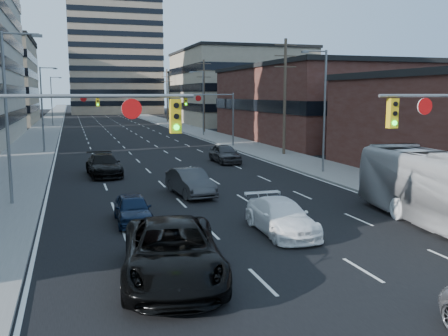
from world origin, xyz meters
TOP-DOWN VIEW (x-y plane):
  - road_surface at (0.00, 130.00)m, footprint 18.00×300.00m
  - sidewalk_left at (-11.50, 130.00)m, footprint 5.00×300.00m
  - sidewalk_right at (11.50, 130.00)m, footprint 5.00×300.00m
  - storefront_right_mid at (24.00, 50.00)m, footprint 20.00×30.00m
  - office_right_far at (25.00, 88.00)m, footprint 22.00×28.00m
  - apartment_tower at (6.00, 150.00)m, footprint 26.00×26.00m
  - bg_block_right at (32.00, 130.00)m, footprint 22.00×22.00m
  - signal_near_left at (-7.45, 8.00)m, footprint 6.59×0.33m
  - signal_far_left at (-7.68, 45.00)m, footprint 6.09×0.33m
  - signal_far_right at (7.68, 45.00)m, footprint 6.09×0.33m
  - utility_pole_block at (12.20, 36.00)m, footprint 2.20×0.28m
  - utility_pole_midblock at (12.20, 66.00)m, footprint 2.20×0.28m
  - utility_pole_distant at (12.20, 96.00)m, footprint 2.20×0.28m
  - streetlight_left_near at (-10.34, 20.00)m, footprint 2.03×0.22m
  - streetlight_left_mid at (-10.34, 55.00)m, footprint 2.03×0.22m
  - streetlight_left_far at (-10.34, 90.00)m, footprint 2.03×0.22m
  - streetlight_right_near at (10.34, 25.00)m, footprint 2.03×0.22m
  - streetlight_right_far at (10.34, 60.00)m, footprint 2.03×0.22m
  - black_pickup at (-4.45, 7.07)m, footprint 3.93×6.96m
  - white_van at (1.01, 11.01)m, footprint 2.06×4.93m
  - sedan_blue at (-4.80, 14.55)m, footprint 1.62×3.91m
  - sedan_grey_center at (-0.84, 19.93)m, footprint 2.16×4.85m
  - sedan_black_far at (-5.20, 28.61)m, footprint 2.54×5.55m
  - sedan_grey_right at (5.20, 32.64)m, footprint 1.93×4.67m

SIDE VIEW (x-z plane):
  - road_surface at x=0.00m, z-range 0.00..0.02m
  - sidewalk_left at x=-11.50m, z-range 0.00..0.15m
  - sidewalk_right at x=11.50m, z-range 0.00..0.15m
  - sedan_blue at x=-4.80m, z-range 0.00..1.33m
  - white_van at x=1.01m, z-range 0.00..1.42m
  - sedan_grey_center at x=-0.84m, z-range 0.00..1.55m
  - sedan_black_far at x=-5.20m, z-range 0.00..1.57m
  - sedan_grey_right at x=5.20m, z-range 0.00..1.58m
  - black_pickup at x=-4.45m, z-range 0.00..1.83m
  - signal_far_left at x=-7.68m, z-range 1.30..7.30m
  - signal_far_right at x=7.68m, z-range 1.30..7.30m
  - signal_near_left at x=-7.45m, z-range 1.33..7.33m
  - storefront_right_mid at x=24.00m, z-range 0.00..9.00m
  - streetlight_left_near at x=-10.34m, z-range 0.55..9.55m
  - streetlight_left_mid at x=-10.34m, z-range 0.55..9.55m
  - streetlight_left_far at x=-10.34m, z-range 0.55..9.55m
  - streetlight_right_near at x=10.34m, z-range 0.55..9.55m
  - streetlight_right_far at x=10.34m, z-range 0.55..9.55m
  - utility_pole_block at x=12.20m, z-range 0.28..11.28m
  - utility_pole_midblock at x=12.20m, z-range 0.28..11.28m
  - utility_pole_distant at x=12.20m, z-range 0.28..11.28m
  - bg_block_right at x=32.00m, z-range 0.00..12.00m
  - office_right_far at x=25.00m, z-range 0.00..14.00m
  - apartment_tower at x=6.00m, z-range 0.00..58.00m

